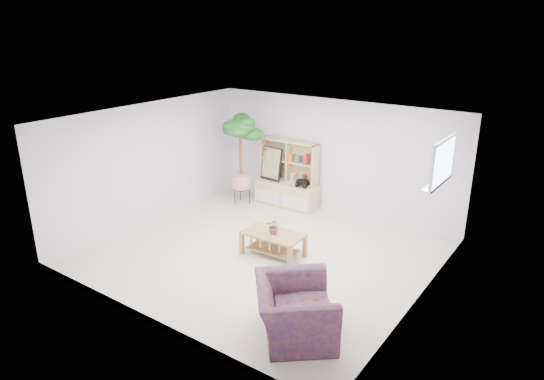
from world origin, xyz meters
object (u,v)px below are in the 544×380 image
Objects in this scene: coffee_table at (273,244)px; armchair at (295,307)px; storage_unit at (287,174)px; floor_tree at (241,160)px.

armchair reaches higher than coffee_table.
coffee_table is at bearing 2.08° from armchair.
storage_unit is 1.39× the size of coffee_table.
storage_unit is at bearing 27.60° from floor_tree.
storage_unit is 2.48m from coffee_table.
armchair is at bearing -50.51° from coffee_table.
floor_tree reaches higher than armchair.
storage_unit is 1.29× the size of armchair.
coffee_table is 2.75m from floor_tree.
floor_tree is (-0.89, -0.47, 0.27)m from storage_unit.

